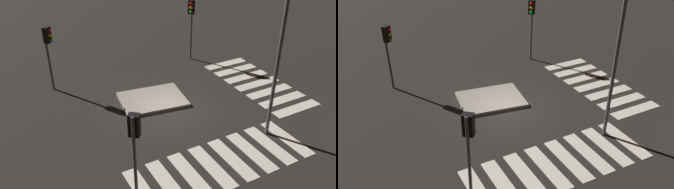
{
  "view_description": "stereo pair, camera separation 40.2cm",
  "coord_description": "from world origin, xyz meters",
  "views": [
    {
      "loc": [
        -8.5,
        -15.73,
        11.27
      ],
      "look_at": [
        0.0,
        0.0,
        1.0
      ],
      "focal_mm": 39.21,
      "sensor_mm": 36.0,
      "label": 1
    },
    {
      "loc": [
        -8.14,
        -15.92,
        11.27
      ],
      "look_at": [
        0.0,
        0.0,
        1.0
      ],
      "focal_mm": 39.21,
      "sensor_mm": 36.0,
      "label": 2
    }
  ],
  "objects": [
    {
      "name": "ground_plane",
      "position": [
        0.0,
        0.0,
        0.0
      ],
      "size": [
        80.0,
        80.0,
        0.0
      ],
      "primitive_type": "plane",
      "color": "black"
    },
    {
      "name": "traffic_island",
      "position": [
        -0.34,
        1.32,
        0.09
      ],
      "size": [
        4.14,
        3.34,
        0.18
      ],
      "color": "gray",
      "rests_on": "ground"
    },
    {
      "name": "traffic_light_west",
      "position": [
        -5.11,
        5.46,
        3.14
      ],
      "size": [
        0.54,
        0.53,
        4.14
      ],
      "rotation": [
        0.0,
        0.0,
        -0.82
      ],
      "color": "#47474C",
      "rests_on": "ground"
    },
    {
      "name": "traffic_light_north",
      "position": [
        4.74,
        5.36,
        3.37
      ],
      "size": [
        0.54,
        0.53,
        4.44
      ],
      "rotation": [
        0.0,
        0.0,
        -2.29
      ],
      "color": "#47474C",
      "rests_on": "ground"
    },
    {
      "name": "traffic_light_south",
      "position": [
        -4.24,
        -5.17,
        2.96
      ],
      "size": [
        0.54,
        0.53,
        3.9
      ],
      "rotation": [
        0.0,
        0.0,
        0.88
      ],
      "color": "#47474C",
      "rests_on": "ground"
    },
    {
      "name": "street_lamp",
      "position": [
        3.4,
        -4.48,
        5.68
      ],
      "size": [
        0.56,
        0.56,
        8.44
      ],
      "color": "#47474C",
      "rests_on": "ground"
    },
    {
      "name": "crosswalk_near",
      "position": [
        0.0,
        -5.31,
        0.01
      ],
      "size": [
        8.75,
        3.2,
        0.02
      ],
      "color": "silver",
      "rests_on": "ground"
    },
    {
      "name": "crosswalk_side",
      "position": [
        6.6,
        0.0,
        0.01
      ],
      "size": [
        3.2,
        7.6,
        0.02
      ],
      "color": "silver",
      "rests_on": "ground"
    }
  ]
}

